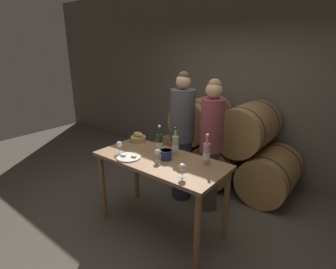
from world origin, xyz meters
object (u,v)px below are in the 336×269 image
Objects in this scene: tasting_table at (160,169)px; bread_basket at (138,138)px; wine_glass_left at (158,152)px; blue_crock at (166,154)px; cheese_plate at (129,157)px; person_right at (211,145)px; wine_glass_center at (182,167)px; wine_bottle_rose at (207,154)px; wine_bottle_red at (160,143)px; wine_glass_far_left at (119,145)px; wine_bottle_white at (175,146)px; person_left at (182,137)px.

bread_basket is at bearing 156.98° from tasting_table.
wine_glass_left is at bearing -27.53° from bread_basket.
cheese_plate is at bearing -147.71° from blue_crock.
bread_basket is at bearing -150.73° from person_right.
wine_bottle_rose is at bearing 84.70° from wine_glass_center.
person_right is 5.19× the size of wine_bottle_red.
wine_bottle_rose is 1.23× the size of cheese_plate.
wine_glass_far_left is (-0.99, -0.35, -0.02)m from wine_bottle_rose.
tasting_table is 0.39m from cheese_plate.
wine_bottle_red and wine_bottle_white have the same top height.
person_right is 8.89× the size of bread_basket.
wine_bottle_white is 2.40× the size of wine_glass_center.
wine_glass_far_left reaches higher than tasting_table.
wine_glass_left is 1.00× the size of wine_glass_center.
wine_glass_center is (0.66, -0.93, 0.08)m from person_left.
bread_basket is (-0.59, 0.25, 0.18)m from tasting_table.
cheese_plate is 1.98× the size of wine_glass_left.
person_right reaches higher than bread_basket.
blue_crock is at bearing 148.66° from wine_glass_center.
wine_glass_center is (0.43, -0.14, 0.00)m from wine_glass_left.
wine_glass_center is at bearing -54.66° from person_left.
wine_bottle_red is 0.99× the size of wine_bottle_rose.
wine_glass_far_left is at bearing -162.00° from tasting_table.
wine_bottle_red is 0.24m from wine_glass_left.
person_right is 0.96m from wine_glass_center.
bread_basket is at bearing 165.59° from wine_bottle_red.
blue_crock is at bearing -18.86° from bread_basket.
wine_bottle_red is 0.50m from bread_basket.
person_right is at bearing 102.57° from wine_glass_center.
wine_bottle_red is 2.40× the size of wine_glass_center.
cheese_plate is at bearing -153.73° from wine_bottle_rose.
person_right is at bearing 49.85° from wine_glass_far_left.
wine_bottle_red is at bearing -121.50° from person_right.
cheese_plate is (-0.09, -0.93, -0.01)m from person_left.
wine_bottle_white is at bearing -179.87° from wine_bottle_rose.
blue_crock is 0.11m from wine_glass_left.
wine_glass_left is (0.52, 0.09, 0.00)m from wine_glass_far_left.
wine_glass_center is (0.39, -0.23, 0.04)m from blue_crock.
wine_bottle_white is at bearing 30.75° from wine_glass_far_left.
wine_bottle_white is 2.40× the size of wine_glass_left.
blue_crock is at bearing 62.73° from wine_glass_left.
wine_bottle_red is (-0.36, -0.59, 0.11)m from person_right.
person_right is 0.60m from wine_bottle_rose.
person_right is 0.58m from wine_bottle_white.
person_left is 0.93m from cheese_plate.
wine_glass_center is at bearing -95.30° from wine_bottle_rose.
wine_bottle_white reaches higher than cheese_plate.
person_left is at bearing 142.26° from wine_bottle_rose.
wine_glass_left is (-0.23, -0.79, 0.09)m from person_right.
wine_bottle_rose reaches higher than wine_bottle_white.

